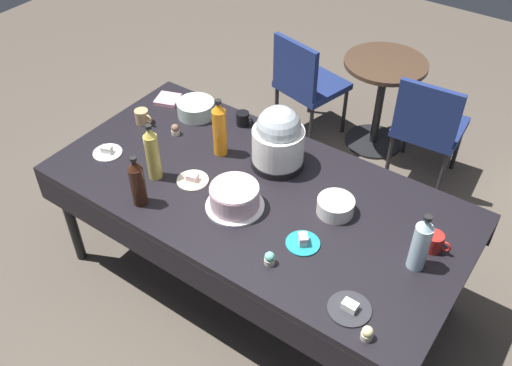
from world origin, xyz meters
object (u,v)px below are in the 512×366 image
object	(u,v)px
dessert_plate_charcoal	(349,308)
soda_bottle_water	(421,244)
slow_cooker	(278,139)
ceramic_snack_bowl	(335,206)
cupcake_berry	(175,130)
coffee_mug_black	(243,119)
frosted_layer_cake	(235,198)
round_cafe_table	(382,88)
cupcake_rose	(270,258)
soda_bottle_orange_juice	(220,129)
maroon_chair_right	(428,124)
soda_bottle_ginger_ale	(152,153)
dessert_plate_white	(107,152)
coffee_mug_tan	(142,117)
cupcake_vanilla	(367,333)
coffee_mug_red	(434,242)
dessert_plate_teal	(303,242)
maroon_chair_left	(306,81)
soda_bottle_cola	(137,182)
potluck_table	(256,199)
dessert_plate_cream	(193,180)
glass_salad_bowl	(196,109)

from	to	relation	value
dessert_plate_charcoal	soda_bottle_water	bearing A→B (deg)	71.65
slow_cooker	ceramic_snack_bowl	world-z (taller)	slow_cooker
cupcake_berry	coffee_mug_black	distance (m)	0.41
frosted_layer_cake	round_cafe_table	xyz separation A→B (m)	(-0.03, 1.84, -0.32)
soda_bottle_water	cupcake_rose	bearing A→B (deg)	-146.02
soda_bottle_orange_juice	maroon_chair_right	world-z (taller)	soda_bottle_orange_juice
soda_bottle_ginger_ale	cupcake_berry	bearing A→B (deg)	115.36
cupcake_rose	soda_bottle_water	distance (m)	0.66
dessert_plate_white	soda_bottle_orange_juice	xyz separation A→B (m)	(0.51, 0.37, 0.15)
coffee_mug_tan	soda_bottle_orange_juice	bearing A→B (deg)	4.06
slow_cooker	soda_bottle_ginger_ale	world-z (taller)	slow_cooker
maroon_chair_right	frosted_layer_cake	bearing A→B (deg)	-104.57
frosted_layer_cake	cupcake_berry	size ratio (longest dim) A/B	4.42
cupcake_vanilla	dessert_plate_white	bearing A→B (deg)	172.03
frosted_layer_cake	coffee_mug_red	size ratio (longest dim) A/B	2.32
frosted_layer_cake	soda_bottle_water	bearing A→B (deg)	10.14
dessert_plate_white	soda_bottle_ginger_ale	bearing A→B (deg)	1.56
dessert_plate_teal	soda_bottle_ginger_ale	distance (m)	0.91
dessert_plate_charcoal	cupcake_vanilla	size ratio (longest dim) A/B	2.77
cupcake_berry	maroon_chair_left	bearing A→B (deg)	85.70
ceramic_snack_bowl	dessert_plate_charcoal	xyz separation A→B (m)	(0.34, -0.48, -0.03)
soda_bottle_orange_juice	coffee_mug_tan	distance (m)	0.57
dessert_plate_teal	dessert_plate_charcoal	size ratio (longest dim) A/B	0.87
soda_bottle_orange_juice	coffee_mug_red	distance (m)	1.25
coffee_mug_black	soda_bottle_cola	bearing A→B (deg)	-91.54
potluck_table	dessert_plate_cream	bearing A→B (deg)	-157.18
soda_bottle_cola	coffee_mug_tan	bearing A→B (deg)	132.86
dessert_plate_charcoal	maroon_chair_left	distance (m)	2.28
slow_cooker	maroon_chair_left	world-z (taller)	slow_cooker
potluck_table	soda_bottle_orange_juice	distance (m)	0.44
ceramic_snack_bowl	dessert_plate_teal	xyz separation A→B (m)	(-0.02, -0.27, -0.03)
ceramic_snack_bowl	coffee_mug_tan	xyz separation A→B (m)	(-1.32, 0.01, 0.00)
soda_bottle_water	frosted_layer_cake	bearing A→B (deg)	-169.86
dessert_plate_cream	maroon_chair_right	world-z (taller)	maroon_chair_right
soda_bottle_water	soda_bottle_ginger_ale	bearing A→B (deg)	-171.18
glass_salad_bowl	maroon_chair_right	xyz separation A→B (m)	(1.10, 1.10, -0.31)
potluck_table	soda_bottle_water	size ratio (longest dim) A/B	7.09
dessert_plate_charcoal	cupcake_vanilla	distance (m)	0.15
cupcake_vanilla	soda_bottle_water	distance (m)	0.48
frosted_layer_cake	coffee_mug_black	world-z (taller)	frosted_layer_cake
ceramic_snack_bowl	dessert_plate_charcoal	distance (m)	0.59
slow_cooker	maroon_chair_left	distance (m)	1.40
dessert_plate_cream	soda_bottle_water	xyz separation A→B (m)	(1.19, 0.13, 0.13)
ceramic_snack_bowl	dessert_plate_white	world-z (taller)	ceramic_snack_bowl
slow_cooker	dessert_plate_teal	distance (m)	0.62
soda_bottle_orange_juice	dessert_plate_cream	bearing A→B (deg)	-84.21
coffee_mug_black	coffee_mug_tan	distance (m)	0.60
dessert_plate_teal	coffee_mug_red	xyz separation A→B (m)	(0.51, 0.32, 0.03)
frosted_layer_cake	dessert_plate_charcoal	world-z (taller)	frosted_layer_cake
dessert_plate_white	soda_bottle_water	distance (m)	1.76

